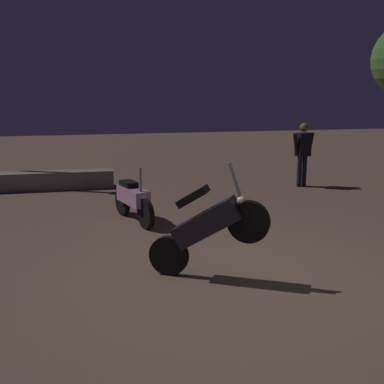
% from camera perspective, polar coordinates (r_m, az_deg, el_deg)
% --- Properties ---
extents(ground_plane, '(40.00, 40.00, 0.00)m').
position_cam_1_polar(ground_plane, '(6.71, 4.91, -10.05)').
color(ground_plane, brown).
extents(motorcycle_black_foreground, '(1.50, 0.89, 1.63)m').
position_cam_1_polar(motorcycle_black_foreground, '(6.36, 1.81, -4.19)').
color(motorcycle_black_foreground, black).
rests_on(motorcycle_black_foreground, ground_plane).
extents(motorcycle_pink_parked_left, '(0.63, 1.60, 1.11)m').
position_cam_1_polar(motorcycle_pink_parked_left, '(9.23, -7.05, -0.87)').
color(motorcycle_pink_parked_left, black).
rests_on(motorcycle_pink_parked_left, ground_plane).
extents(person_rider_beside, '(0.66, 0.32, 1.64)m').
position_cam_1_polar(person_rider_beside, '(12.61, 13.13, 5.02)').
color(person_rider_beside, black).
rests_on(person_rider_beside, ground_plane).
extents(planter_wall_low, '(3.36, 0.50, 0.45)m').
position_cam_1_polar(planter_wall_low, '(12.60, -17.06, 1.32)').
color(planter_wall_low, gray).
rests_on(planter_wall_low, ground_plane).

